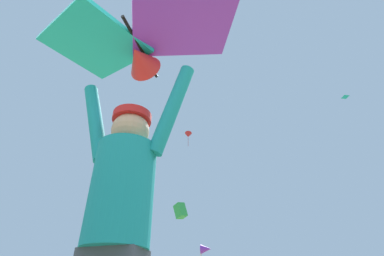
{
  "coord_description": "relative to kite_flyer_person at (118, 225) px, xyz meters",
  "views": [
    {
      "loc": [
        0.53,
        -1.2,
        0.57
      ],
      "look_at": [
        -0.17,
        1.81,
        2.54
      ],
      "focal_mm": 26.86,
      "sensor_mm": 36.0,
      "label": 1
    }
  ],
  "objects": [
    {
      "name": "distant_kite_green_mid_right",
      "position": [
        -5.67,
        21.54,
        6.59
      ],
      "size": [
        1.28,
        1.01,
        1.38
      ],
      "color": "green"
    },
    {
      "name": "kite_flyer_person",
      "position": [
        0.0,
        0.0,
        0.0
      ],
      "size": [
        0.81,
        0.36,
        1.92
      ],
      "color": "#424751",
      "rests_on": "ground"
    },
    {
      "name": "distant_kite_red_low_left",
      "position": [
        -5.94,
        25.08,
        16.03
      ],
      "size": [
        1.08,
        1.17,
        1.8
      ],
      "color": "red"
    },
    {
      "name": "distant_kite_teal_high_right",
      "position": [
        10.76,
        24.81,
        18.19
      ],
      "size": [
        0.79,
        0.79,
        0.1
      ],
      "color": "#19B2AD"
    },
    {
      "name": "marker_flag",
      "position": [
        -0.85,
        6.8,
        0.87
      ],
      "size": [
        0.3,
        0.24,
        2.09
      ],
      "color": "silver",
      "rests_on": "ground"
    },
    {
      "name": "held_stunt_kite",
      "position": [
        -0.0,
        -0.06,
        1.29
      ],
      "size": [
        1.61,
        0.88,
        0.38
      ],
      "color": "black"
    }
  ]
}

